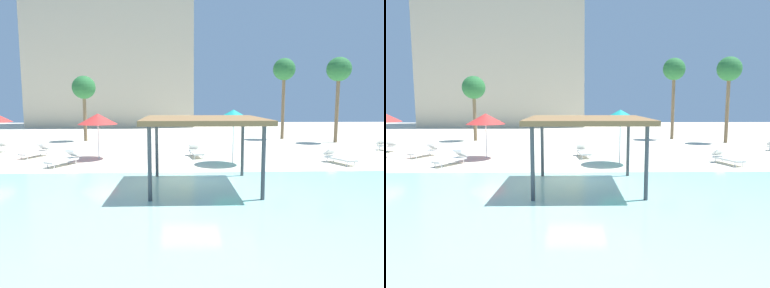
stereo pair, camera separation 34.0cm
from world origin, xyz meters
TOP-DOWN VIEW (x-y plane):
  - ground_plane at (0.00, 0.00)m, footprint 80.00×80.00m
  - lagoon_water at (0.00, -5.25)m, footprint 44.00×13.50m
  - shade_pavilion at (0.42, -1.17)m, footprint 4.45×4.45m
  - beach_umbrella_teal_0 at (2.38, 3.82)m, footprint 2.26×2.26m
  - beach_umbrella_red_2 at (-5.14, 5.79)m, footprint 2.24×2.24m
  - lounge_chair_0 at (-9.02, 6.54)m, footprint 1.34×1.97m
  - lounge_chair_3 at (8.06, 3.77)m, footprint 1.16×1.99m
  - lounge_chair_4 at (0.52, 6.29)m, footprint 0.88×1.96m
  - lounge_chair_5 at (-6.47, 3.77)m, footprint 1.44×1.95m
  - palm_tree_0 at (8.65, 15.82)m, footprint 1.90×1.90m
  - palm_tree_1 at (-8.31, 14.89)m, footprint 1.90×1.90m
  - palm_tree_2 at (12.19, 13.05)m, footprint 1.90×1.90m
  - hotel_block_0 at (-9.11, 34.22)m, footprint 21.05×10.18m

SIDE VIEW (x-z plane):
  - ground_plane at x=0.00m, z-range 0.00..0.00m
  - lagoon_water at x=0.00m, z-range 0.00..0.04m
  - lounge_chair_0 at x=-9.02m, z-range -0.04..0.70m
  - lounge_chair_3 at x=8.06m, z-range -0.04..0.70m
  - lounge_chair_4 at x=0.52m, z-range -0.04..0.70m
  - lounge_chair_5 at x=-6.47m, z-range -0.04..0.70m
  - beach_umbrella_red_2 at x=-5.14m, z-range 1.00..3.61m
  - shade_pavilion at x=0.42m, z-range 1.19..3.89m
  - beach_umbrella_teal_0 at x=2.38m, z-range 1.13..4.01m
  - palm_tree_1 at x=-8.31m, z-range 1.64..7.04m
  - palm_tree_2 at x=12.19m, z-range 2.26..9.04m
  - palm_tree_0 at x=8.65m, z-range 2.36..9.37m
  - hotel_block_0 at x=-9.11m, z-range 0.00..18.45m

